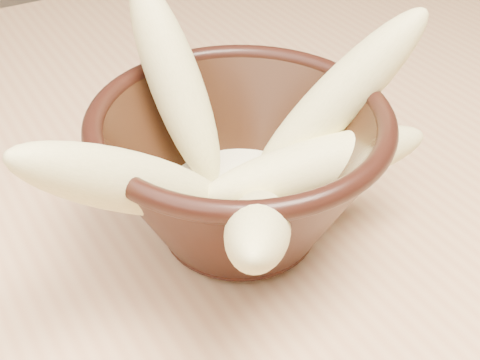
{
  "coord_description": "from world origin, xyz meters",
  "views": [
    {
      "loc": [
        -0.19,
        -0.39,
        1.06
      ],
      "look_at": [
        -0.01,
        -0.09,
        0.8
      ],
      "focal_mm": 50.0,
      "sensor_mm": 36.0,
      "label": 1
    }
  ],
  "objects": [
    {
      "name": "table",
      "position": [
        0.0,
        0.0,
        0.67
      ],
      "size": [
        1.2,
        0.8,
        0.75
      ],
      "color": "tan",
      "rests_on": "ground"
    },
    {
      "name": "bowl",
      "position": [
        -0.01,
        -0.09,
        0.81
      ],
      "size": [
        0.19,
        0.19,
        0.1
      ],
      "rotation": [
        0.0,
        0.0,
        -0.19
      ],
      "color": "black",
      "rests_on": "table"
    },
    {
      "name": "milk_puddle",
      "position": [
        -0.01,
        -0.09,
        0.78
      ],
      "size": [
        0.11,
        0.11,
        0.01
      ],
      "primitive_type": "cylinder",
      "color": "#FCF7CB",
      "rests_on": "bowl"
    },
    {
      "name": "banana_upright",
      "position": [
        -0.03,
        -0.04,
        0.85
      ],
      "size": [
        0.05,
        0.11,
        0.14
      ],
      "primitive_type": "ellipsoid",
      "rotation": [
        0.58,
        0.0,
        3.27
      ],
      "color": "#D1C87B",
      "rests_on": "bowl"
    },
    {
      "name": "banana_left",
      "position": [
        -0.09,
        -0.11,
        0.84
      ],
      "size": [
        0.16,
        0.07,
        0.13
      ],
      "primitive_type": "ellipsoid",
      "rotation": [
        0.93,
        0.0,
        -1.36
      ],
      "color": "#D1C87B",
      "rests_on": "bowl"
    },
    {
      "name": "banana_right",
      "position": [
        0.06,
        -0.1,
        0.84
      ],
      "size": [
        0.14,
        0.06,
        0.13
      ],
      "primitive_type": "ellipsoid",
      "rotation": [
        0.81,
        0.0,
        1.38
      ],
      "color": "#D1C87B",
      "rests_on": "bowl"
    },
    {
      "name": "banana_across",
      "position": [
        0.03,
        -0.12,
        0.81
      ],
      "size": [
        0.16,
        0.06,
        0.05
      ],
      "primitive_type": "ellipsoid",
      "rotation": [
        1.5,
        0.0,
        1.4
      ],
      "color": "#D1C87B",
      "rests_on": "bowl"
    },
    {
      "name": "banana_front",
      "position": [
        -0.04,
        -0.17,
        0.83
      ],
      "size": [
        0.11,
        0.14,
        0.11
      ],
      "primitive_type": "ellipsoid",
      "rotation": [
        1.04,
        0.0,
        -0.61
      ],
      "color": "#D1C87B",
      "rests_on": "bowl"
    }
  ]
}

